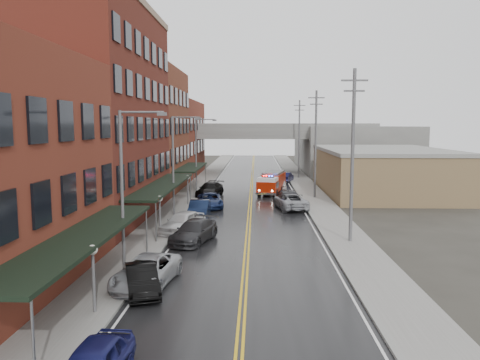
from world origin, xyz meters
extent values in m
plane|color=#2D2B26|center=(0.00, 0.00, 0.00)|extent=(220.00, 220.00, 0.00)
cube|color=black|center=(0.00, 30.00, 0.01)|extent=(11.00, 160.00, 0.02)
cube|color=slate|center=(-7.30, 30.00, 0.07)|extent=(3.00, 160.00, 0.15)
cube|color=slate|center=(7.30, 30.00, 0.07)|extent=(3.00, 160.00, 0.15)
cube|color=gray|center=(-5.65, 30.00, 0.07)|extent=(0.30, 160.00, 0.15)
cube|color=gray|center=(5.65, 30.00, 0.07)|extent=(0.30, 160.00, 0.15)
cube|color=#5C1C18|center=(-13.30, 23.00, 9.00)|extent=(9.00, 20.00, 18.00)
cube|color=brown|center=(-13.30, 40.50, 7.50)|extent=(9.00, 15.00, 15.00)
cube|color=maroon|center=(-13.30, 58.00, 6.00)|extent=(9.00, 20.00, 12.00)
cube|color=brown|center=(16.00, 40.00, 2.50)|extent=(14.00, 22.00, 5.00)
cube|color=slate|center=(18.00, 70.00, 4.00)|extent=(18.00, 30.00, 8.00)
cube|color=black|center=(-7.50, 4.00, 3.00)|extent=(2.60, 16.00, 0.18)
cylinder|color=slate|center=(-6.35, -3.60, 1.50)|extent=(0.10, 0.10, 3.00)
cylinder|color=slate|center=(-6.35, 11.60, 1.50)|extent=(0.10, 0.10, 3.00)
cube|color=black|center=(-7.50, 23.00, 3.00)|extent=(2.60, 18.00, 0.18)
cylinder|color=slate|center=(-6.35, 14.40, 1.50)|extent=(0.10, 0.10, 3.00)
cylinder|color=slate|center=(-6.35, 31.60, 1.50)|extent=(0.10, 0.10, 3.00)
cube|color=black|center=(-7.50, 40.50, 3.00)|extent=(2.60, 13.00, 0.18)
cylinder|color=slate|center=(-6.35, 34.40, 1.50)|extent=(0.10, 0.10, 3.00)
cylinder|color=slate|center=(-6.35, 46.60, 1.50)|extent=(0.10, 0.10, 3.00)
cylinder|color=#59595B|center=(-6.40, 2.00, 1.40)|extent=(0.14, 0.14, 2.80)
sphere|color=silver|center=(-6.40, 2.00, 2.90)|extent=(0.44, 0.44, 0.44)
cylinder|color=#59595B|center=(-6.40, 16.00, 1.40)|extent=(0.14, 0.14, 2.80)
sphere|color=silver|center=(-6.40, 16.00, 2.90)|extent=(0.44, 0.44, 0.44)
cylinder|color=#59595B|center=(-6.40, 30.00, 1.40)|extent=(0.14, 0.14, 2.80)
sphere|color=silver|center=(-6.40, 30.00, 2.90)|extent=(0.44, 0.44, 0.44)
cylinder|color=#59595B|center=(-6.80, 8.00, 4.50)|extent=(0.18, 0.18, 9.00)
cylinder|color=#59595B|center=(-5.60, 8.00, 8.90)|extent=(2.40, 0.12, 0.12)
cube|color=#59595B|center=(-4.50, 8.00, 8.80)|extent=(0.50, 0.22, 0.18)
cylinder|color=#59595B|center=(-6.80, 24.00, 4.50)|extent=(0.18, 0.18, 9.00)
cylinder|color=#59595B|center=(-5.60, 24.00, 8.90)|extent=(2.40, 0.12, 0.12)
cube|color=#59595B|center=(-4.50, 24.00, 8.80)|extent=(0.50, 0.22, 0.18)
cylinder|color=#59595B|center=(-6.80, 40.00, 4.50)|extent=(0.18, 0.18, 9.00)
cylinder|color=#59595B|center=(-5.60, 40.00, 8.90)|extent=(2.40, 0.12, 0.12)
cube|color=#59595B|center=(-4.50, 40.00, 8.80)|extent=(0.50, 0.22, 0.18)
cylinder|color=#59595B|center=(7.20, 15.00, 6.00)|extent=(0.24, 0.24, 12.00)
cube|color=#59595B|center=(7.20, 15.00, 11.20)|extent=(1.80, 0.12, 0.12)
cube|color=#59595B|center=(7.20, 15.00, 10.50)|extent=(1.40, 0.12, 0.12)
cylinder|color=#59595B|center=(7.20, 35.00, 6.00)|extent=(0.24, 0.24, 12.00)
cube|color=#59595B|center=(7.20, 35.00, 11.20)|extent=(1.80, 0.12, 0.12)
cube|color=#59595B|center=(7.20, 35.00, 10.50)|extent=(1.40, 0.12, 0.12)
cylinder|color=#59595B|center=(7.20, 55.00, 6.00)|extent=(0.24, 0.24, 12.00)
cube|color=#59595B|center=(7.20, 55.00, 11.20)|extent=(1.80, 0.12, 0.12)
cube|color=#59595B|center=(7.20, 55.00, 10.50)|extent=(1.40, 0.12, 0.12)
cube|color=slate|center=(0.00, 62.00, 6.75)|extent=(40.00, 10.00, 1.50)
cube|color=slate|center=(-11.00, 62.00, 3.00)|extent=(1.60, 8.00, 6.00)
cube|color=slate|center=(11.00, 62.00, 3.00)|extent=(1.60, 8.00, 6.00)
cube|color=#971A07|center=(2.73, 39.69, 1.38)|extent=(3.26, 5.27, 1.87)
cube|color=#971A07|center=(1.96, 36.31, 1.11)|extent=(2.69, 2.75, 1.33)
cube|color=silver|center=(1.96, 36.31, 2.00)|extent=(2.54, 2.55, 0.44)
cube|color=black|center=(2.00, 36.49, 1.38)|extent=(2.51, 1.89, 0.71)
cube|color=slate|center=(2.73, 39.69, 2.45)|extent=(2.97, 4.87, 0.27)
cube|color=black|center=(1.96, 36.31, 2.29)|extent=(1.44, 0.56, 0.12)
sphere|color=#FF0C0C|center=(1.48, 36.42, 2.37)|extent=(0.18, 0.18, 0.18)
sphere|color=#1933FF|center=(2.43, 36.20, 2.37)|extent=(0.18, 0.18, 0.18)
cylinder|color=black|center=(0.98, 36.44, 0.44)|extent=(0.94, 0.50, 0.89)
cylinder|color=black|center=(2.89, 36.01, 0.44)|extent=(0.94, 0.50, 0.89)
cylinder|color=black|center=(1.68, 39.48, 0.44)|extent=(0.94, 0.50, 0.89)
cylinder|color=black|center=(3.59, 39.04, 0.44)|extent=(0.94, 0.50, 0.89)
cylinder|color=black|center=(2.18, 41.65, 0.44)|extent=(0.94, 0.50, 0.89)
cylinder|color=black|center=(4.08, 41.21, 0.44)|extent=(0.94, 0.50, 0.89)
imported|color=black|center=(-5.00, 4.70, 0.69)|extent=(2.76, 4.45, 1.39)
imported|color=#9EA1A5|center=(-5.00, 5.80, 0.75)|extent=(3.14, 5.64, 1.49)
imported|color=#262629|center=(-3.76, 14.84, 0.77)|extent=(3.45, 5.66, 1.53)
imported|color=silver|center=(-5.00, 17.62, 0.84)|extent=(3.49, 5.31, 1.68)
imported|color=black|center=(-4.41, 23.25, 0.80)|extent=(1.75, 4.85, 1.59)
imported|color=#121F46|center=(-4.00, 28.80, 0.73)|extent=(3.16, 5.53, 1.45)
imported|color=black|center=(-4.74, 36.28, 0.80)|extent=(3.27, 5.82, 1.59)
imported|color=#A5A8AD|center=(3.98, 28.20, 0.77)|extent=(3.54, 5.92, 1.54)
imported|color=#2A2A2D|center=(3.82, 29.80, 0.84)|extent=(2.80, 5.94, 1.67)
imported|color=silver|center=(3.63, 41.80, 0.74)|extent=(1.92, 4.43, 1.49)
imported|color=black|center=(4.92, 50.23, 0.72)|extent=(2.64, 4.61, 1.44)
camera|label=1|loc=(0.58, -17.26, 8.20)|focal=35.00mm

